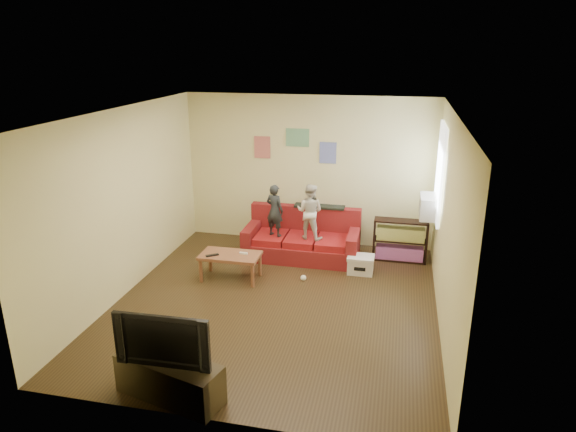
% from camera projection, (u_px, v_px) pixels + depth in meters
% --- Properties ---
extents(room_shell, '(4.52, 5.02, 2.72)m').
position_uv_depth(room_shell, '(275.00, 213.00, 6.94)').
color(room_shell, '#3F2D18').
rests_on(room_shell, ground).
extents(sofa, '(1.95, 0.90, 0.86)m').
position_uv_depth(sofa, '(303.00, 241.00, 8.90)').
color(sofa, maroon).
rests_on(sofa, ground).
extents(child_a, '(0.38, 0.32, 0.90)m').
position_uv_depth(child_a, '(275.00, 210.00, 8.66)').
color(child_a, '#24292C').
rests_on(child_a, sofa).
extents(child_b, '(0.52, 0.44, 0.95)m').
position_uv_depth(child_b, '(310.00, 212.00, 8.53)').
color(child_b, beige).
rests_on(child_b, sofa).
extents(coffee_table, '(0.93, 0.51, 0.42)m').
position_uv_depth(coffee_table, '(230.00, 258.00, 8.01)').
color(coffee_table, brown).
rests_on(coffee_table, ground).
extents(remote, '(0.19, 0.16, 0.02)m').
position_uv_depth(remote, '(212.00, 255.00, 7.92)').
color(remote, black).
rests_on(remote, coffee_table).
extents(game_controller, '(0.13, 0.05, 0.03)m').
position_uv_depth(game_controller, '(243.00, 253.00, 7.99)').
color(game_controller, white).
rests_on(game_controller, coffee_table).
extents(bookshelf, '(0.90, 0.27, 0.72)m').
position_uv_depth(bookshelf, '(400.00, 242.00, 8.73)').
color(bookshelf, black).
rests_on(bookshelf, ground).
extents(window, '(0.04, 1.08, 1.48)m').
position_uv_depth(window, '(440.00, 173.00, 7.92)').
color(window, white).
rests_on(window, room_shell).
extents(ac_unit, '(0.28, 0.55, 0.35)m').
position_uv_depth(ac_unit, '(429.00, 207.00, 8.12)').
color(ac_unit, '#B7B2A3').
rests_on(ac_unit, window).
extents(artwork_left, '(0.30, 0.01, 0.40)m').
position_uv_depth(artwork_left, '(262.00, 147.00, 9.29)').
color(artwork_left, '#D87266').
rests_on(artwork_left, room_shell).
extents(artwork_center, '(0.42, 0.01, 0.32)m').
position_uv_depth(artwork_center, '(297.00, 138.00, 9.09)').
color(artwork_center, '#72B27F').
rests_on(artwork_center, room_shell).
extents(artwork_right, '(0.30, 0.01, 0.38)m').
position_uv_depth(artwork_right, '(328.00, 153.00, 9.06)').
color(artwork_right, '#727FCC').
rests_on(artwork_right, room_shell).
extents(file_box, '(0.42, 0.32, 0.29)m').
position_uv_depth(file_box, '(361.00, 264.00, 8.28)').
color(file_box, white).
rests_on(file_box, ground).
extents(tv_stand, '(1.23, 0.67, 0.44)m').
position_uv_depth(tv_stand, '(170.00, 379.00, 5.34)').
color(tv_stand, '#413522').
rests_on(tv_stand, ground).
extents(television, '(1.00, 0.16, 0.58)m').
position_uv_depth(television, '(166.00, 336.00, 5.18)').
color(television, black).
rests_on(television, tv_stand).
extents(tissue, '(0.10, 0.10, 0.09)m').
position_uv_depth(tissue, '(303.00, 278.00, 8.04)').
color(tissue, white).
rests_on(tissue, ground).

